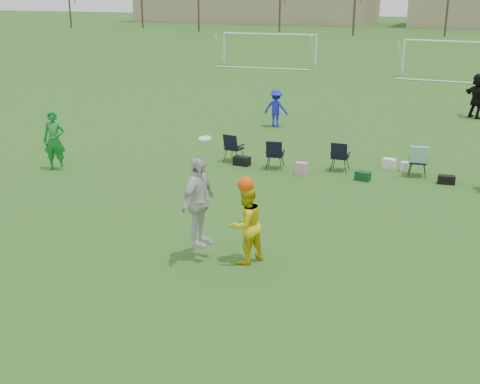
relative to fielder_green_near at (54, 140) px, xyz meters
The scene contains 8 objects.
ground 8.30m from the fielder_green_near, 34.48° to the right, with size 260.00×260.00×0.00m, color #26581B.
fielder_green_near is the anchor object (origin of this frame).
fielder_blue 9.97m from the fielder_green_near, 63.23° to the left, with size 1.04×0.60×1.61m, color #1A1FC8.
fielder_black 18.82m from the fielder_green_near, 48.97° to the left, with size 1.88×0.60×2.03m, color black.
center_contest 8.93m from the fielder_green_near, 28.77° to the right, with size 1.77×1.35×2.72m.
sideline_setup 10.11m from the fielder_green_near, 18.84° to the left, with size 8.96×2.12×1.75m.
goal_left 29.52m from the fielder_green_near, 96.24° to the left, with size 7.39×0.76×2.46m.
goal_mid 29.40m from the fielder_green_near, 68.46° to the left, with size 7.40×0.63×2.46m.
Camera 1 is at (6.01, -10.54, 5.59)m, focal length 45.00 mm.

